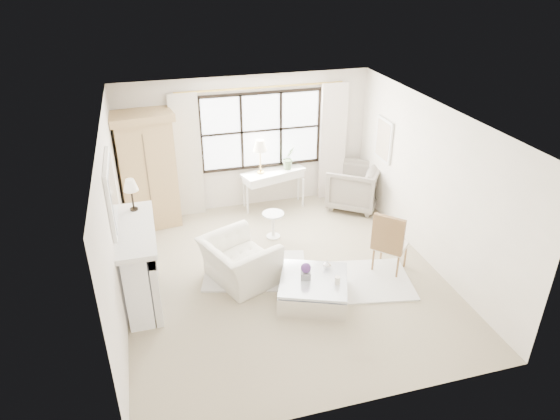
% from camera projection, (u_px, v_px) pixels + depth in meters
% --- Properties ---
extents(floor, '(5.50, 5.50, 0.00)m').
position_uv_depth(floor, '(284.00, 276.00, 8.24)').
color(floor, tan).
rests_on(floor, ground).
extents(ceiling, '(5.50, 5.50, 0.00)m').
position_uv_depth(ceiling, '(285.00, 117.00, 6.99)').
color(ceiling, white).
rests_on(ceiling, ground).
extents(wall_back, '(5.00, 0.00, 5.00)m').
position_uv_depth(wall_back, '(247.00, 143.00, 9.96)').
color(wall_back, silver).
rests_on(wall_back, ground).
extents(wall_front, '(5.00, 0.00, 5.00)m').
position_uv_depth(wall_front, '(357.00, 316.00, 5.26)').
color(wall_front, beige).
rests_on(wall_front, ground).
extents(wall_left, '(0.00, 5.50, 5.50)m').
position_uv_depth(wall_left, '(114.00, 224.00, 7.02)').
color(wall_left, silver).
rests_on(wall_left, ground).
extents(wall_right, '(0.00, 5.50, 5.50)m').
position_uv_depth(wall_right, '(430.00, 185.00, 8.21)').
color(wall_right, white).
rests_on(wall_right, ground).
extents(window_pane, '(2.40, 0.02, 1.50)m').
position_uv_depth(window_pane, '(261.00, 130.00, 9.90)').
color(window_pane, white).
rests_on(window_pane, wall_back).
extents(window_frame, '(2.50, 0.04, 1.50)m').
position_uv_depth(window_frame, '(261.00, 131.00, 9.89)').
color(window_frame, black).
rests_on(window_frame, wall_back).
extents(curtain_rod, '(3.30, 0.04, 0.04)m').
position_uv_depth(curtain_rod, '(261.00, 87.00, 9.45)').
color(curtain_rod, '#B2903E').
rests_on(curtain_rod, wall_back).
extents(curtain_left, '(0.55, 0.10, 2.47)m').
position_uv_depth(curtain_left, '(187.00, 156.00, 9.64)').
color(curtain_left, beige).
rests_on(curtain_left, ground).
extents(curtain_right, '(0.55, 0.10, 2.47)m').
position_uv_depth(curtain_right, '(333.00, 142.00, 10.36)').
color(curtain_right, silver).
rests_on(curtain_right, ground).
extents(fireplace, '(0.58, 1.66, 1.26)m').
position_uv_depth(fireplace, '(137.00, 264.00, 7.39)').
color(fireplace, silver).
rests_on(fireplace, ground).
extents(mirror_frame, '(0.05, 1.15, 0.95)m').
position_uv_depth(mirror_frame, '(111.00, 193.00, 6.80)').
color(mirror_frame, white).
rests_on(mirror_frame, wall_left).
extents(mirror_glass, '(0.02, 1.00, 0.80)m').
position_uv_depth(mirror_glass, '(113.00, 193.00, 6.80)').
color(mirror_glass, silver).
rests_on(mirror_glass, wall_left).
extents(art_frame, '(0.04, 0.62, 0.82)m').
position_uv_depth(art_frame, '(384.00, 140.00, 9.56)').
color(art_frame, white).
rests_on(art_frame, wall_right).
extents(art_canvas, '(0.01, 0.52, 0.72)m').
position_uv_depth(art_canvas, '(383.00, 140.00, 9.55)').
color(art_canvas, beige).
rests_on(art_canvas, wall_right).
extents(mantel_lamp, '(0.22, 0.22, 0.51)m').
position_uv_depth(mantel_lamp, '(131.00, 186.00, 7.42)').
color(mantel_lamp, black).
rests_on(mantel_lamp, fireplace).
extents(armoire, '(1.21, 0.85, 2.24)m').
position_uv_depth(armoire, '(147.00, 170.00, 9.28)').
color(armoire, tan).
rests_on(armoire, floor).
extents(console_table, '(1.37, 0.78, 0.80)m').
position_uv_depth(console_table, '(274.00, 189.00, 10.30)').
color(console_table, white).
rests_on(console_table, floor).
extents(console_lamp, '(0.28, 0.28, 0.69)m').
position_uv_depth(console_lamp, '(260.00, 147.00, 9.78)').
color(console_lamp, '#B08C3D').
rests_on(console_lamp, console_table).
extents(orchid_plant, '(0.31, 0.27, 0.48)m').
position_uv_depth(orchid_plant, '(289.00, 158.00, 10.10)').
color(orchid_plant, '#59754E').
rests_on(orchid_plant, console_table).
extents(side_table, '(0.40, 0.40, 0.51)m').
position_uv_depth(side_table, '(273.00, 222.00, 9.20)').
color(side_table, white).
rests_on(side_table, floor).
extents(rug_left, '(1.93, 1.57, 0.03)m').
position_uv_depth(rug_left, '(255.00, 270.00, 8.36)').
color(rug_left, silver).
rests_on(rug_left, floor).
extents(rug_right, '(1.74, 1.43, 0.03)m').
position_uv_depth(rug_right, '(362.00, 281.00, 8.09)').
color(rug_right, silver).
rests_on(rug_right, floor).
extents(club_armchair, '(1.33, 1.41, 0.73)m').
position_uv_depth(club_armchair, '(239.00, 261.00, 7.97)').
color(club_armchair, white).
rests_on(club_armchair, floor).
extents(wingback_chair, '(1.38, 1.37, 0.91)m').
position_uv_depth(wingback_chair, '(354.00, 186.00, 10.29)').
color(wingback_chair, gray).
rests_on(wingback_chair, floor).
extents(french_chair, '(0.68, 0.68, 1.08)m').
position_uv_depth(french_chair, '(389.00, 254.00, 8.26)').
color(french_chair, olive).
rests_on(french_chair, floor).
extents(coffee_table, '(1.30, 1.30, 0.38)m').
position_uv_depth(coffee_table, '(313.00, 290.00, 7.60)').
color(coffee_table, white).
rests_on(coffee_table, floor).
extents(planter_box, '(0.18, 0.18, 0.11)m').
position_uv_depth(planter_box, '(306.00, 275.00, 7.50)').
color(planter_box, slate).
rests_on(planter_box, coffee_table).
extents(planter_flowers, '(0.15, 0.15, 0.15)m').
position_uv_depth(planter_flowers, '(306.00, 268.00, 7.44)').
color(planter_flowers, '#4D2967').
rests_on(planter_flowers, planter_box).
extents(pillar_candle, '(0.08, 0.08, 0.12)m').
position_uv_depth(pillar_candle, '(337.00, 280.00, 7.38)').
color(pillar_candle, silver).
rests_on(pillar_candle, coffee_table).
extents(coffee_vase, '(0.15, 0.15, 0.14)m').
position_uv_depth(coffee_vase, '(327.00, 265.00, 7.73)').
color(coffee_vase, silver).
rests_on(coffee_vase, coffee_table).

